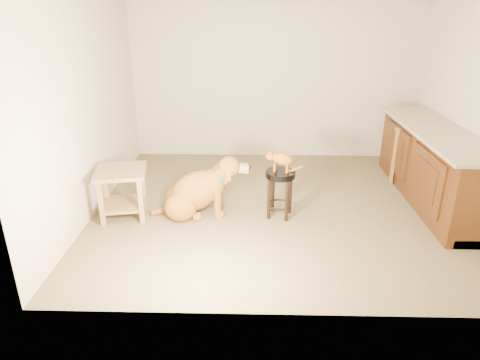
{
  "coord_description": "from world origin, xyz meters",
  "views": [
    {
      "loc": [
        -0.37,
        -4.82,
        2.35
      ],
      "look_at": [
        -0.49,
        -0.21,
        0.45
      ],
      "focal_mm": 32.0,
      "sensor_mm": 36.0,
      "label": 1
    }
  ],
  "objects_px": {
    "side_table": "(122,186)",
    "golden_retriever": "(197,192)",
    "wood_stool": "(410,153)",
    "padded_stool": "(280,184)",
    "tabby_kitten": "(280,159)"
  },
  "relations": [
    {
      "from": "side_table",
      "to": "tabby_kitten",
      "type": "bearing_deg",
      "value": 1.79
    },
    {
      "from": "side_table",
      "to": "golden_retriever",
      "type": "relative_size",
      "value": 0.54
    },
    {
      "from": "padded_stool",
      "to": "tabby_kitten",
      "type": "distance_m",
      "value": 0.31
    },
    {
      "from": "wood_stool",
      "to": "golden_retriever",
      "type": "relative_size",
      "value": 0.67
    },
    {
      "from": "wood_stool",
      "to": "golden_retriever",
      "type": "bearing_deg",
      "value": -158.78
    },
    {
      "from": "side_table",
      "to": "tabby_kitten",
      "type": "xyz_separation_m",
      "value": [
        1.83,
        0.06,
        0.33
      ]
    },
    {
      "from": "padded_stool",
      "to": "golden_retriever",
      "type": "height_order",
      "value": "golden_retriever"
    },
    {
      "from": "wood_stool",
      "to": "golden_retriever",
      "type": "xyz_separation_m",
      "value": [
        -2.85,
        -1.11,
        -0.14
      ]
    },
    {
      "from": "wood_stool",
      "to": "side_table",
      "type": "xyz_separation_m",
      "value": [
        -3.72,
        -1.18,
        -0.04
      ]
    },
    {
      "from": "golden_retriever",
      "to": "tabby_kitten",
      "type": "relative_size",
      "value": 2.79
    },
    {
      "from": "padded_stool",
      "to": "side_table",
      "type": "relative_size",
      "value": 0.86
    },
    {
      "from": "wood_stool",
      "to": "golden_retriever",
      "type": "height_order",
      "value": "wood_stool"
    },
    {
      "from": "golden_retriever",
      "to": "tabby_kitten",
      "type": "xyz_separation_m",
      "value": [
        0.97,
        -0.02,
        0.43
      ]
    },
    {
      "from": "wood_stool",
      "to": "tabby_kitten",
      "type": "bearing_deg",
      "value": -149.18
    },
    {
      "from": "side_table",
      "to": "golden_retriever",
      "type": "xyz_separation_m",
      "value": [
        0.86,
        0.07,
        -0.1
      ]
    }
  ]
}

